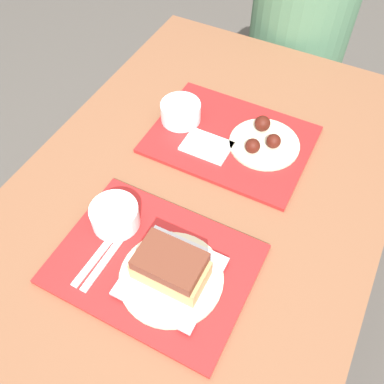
{
  "coord_description": "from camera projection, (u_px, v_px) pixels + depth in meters",
  "views": [
    {
      "loc": [
        0.29,
        -0.54,
        1.64
      ],
      "look_at": [
        0.0,
        0.02,
        0.81
      ],
      "focal_mm": 40.0,
      "sensor_mm": 36.0,
      "label": 1
    }
  ],
  "objects": [
    {
      "name": "ground_plane",
      "position": [
        189.0,
        321.0,
        1.68
      ],
      "size": [
        12.0,
        12.0,
        0.0
      ],
      "primitive_type": "plane",
      "color": "#4C4742"
    },
    {
      "name": "picnic_table",
      "position": [
        188.0,
        229.0,
        1.14
      ],
      "size": [
        0.92,
        1.52,
        0.77
      ],
      "color": "brown",
      "rests_on": "ground_plane"
    },
    {
      "name": "picnic_bench_far",
      "position": [
        290.0,
        97.0,
        1.9
      ],
      "size": [
        0.87,
        0.28,
        0.46
      ],
      "color": "brown",
      "rests_on": "ground_plane"
    },
    {
      "name": "tray_near",
      "position": [
        154.0,
        264.0,
        0.96
      ],
      "size": [
        0.44,
        0.33,
        0.01
      ],
      "color": "red",
      "rests_on": "picnic_table"
    },
    {
      "name": "tray_far",
      "position": [
        229.0,
        139.0,
        1.2
      ],
      "size": [
        0.44,
        0.33,
        0.01
      ],
      "color": "red",
      "rests_on": "picnic_table"
    },
    {
      "name": "bowl_coleslaw_near",
      "position": [
        115.0,
        215.0,
        1.0
      ],
      "size": [
        0.11,
        0.11,
        0.06
      ],
      "color": "silver",
      "rests_on": "tray_near"
    },
    {
      "name": "brisket_sandwich_plate",
      "position": [
        171.0,
        271.0,
        0.91
      ],
      "size": [
        0.23,
        0.23,
        0.09
      ],
      "color": "beige",
      "rests_on": "tray_near"
    },
    {
      "name": "plastic_fork_near",
      "position": [
        97.0,
        256.0,
        0.97
      ],
      "size": [
        0.02,
        0.17,
        0.0
      ],
      "color": "white",
      "rests_on": "tray_near"
    },
    {
      "name": "plastic_knife_near",
      "position": [
        105.0,
        260.0,
        0.96
      ],
      "size": [
        0.02,
        0.17,
        0.0
      ],
      "color": "white",
      "rests_on": "tray_near"
    },
    {
      "name": "condiment_packet",
      "position": [
        175.0,
        239.0,
        0.99
      ],
      "size": [
        0.04,
        0.03,
        0.01
      ],
      "color": "#A59E93",
      "rests_on": "tray_near"
    },
    {
      "name": "bowl_coleslaw_far",
      "position": [
        181.0,
        111.0,
        1.22
      ],
      "size": [
        0.11,
        0.11,
        0.06
      ],
      "color": "silver",
      "rests_on": "tray_far"
    },
    {
      "name": "wings_plate_far",
      "position": [
        264.0,
        140.0,
        1.17
      ],
      "size": [
        0.19,
        0.19,
        0.05
      ],
      "color": "beige",
      "rests_on": "tray_far"
    },
    {
      "name": "napkin_far",
      "position": [
        207.0,
        146.0,
        1.17
      ],
      "size": [
        0.13,
        0.09,
        0.01
      ],
      "color": "white",
      "rests_on": "tray_far"
    },
    {
      "name": "person_seated_across",
      "position": [
        303.0,
        16.0,
        1.6
      ],
      "size": [
        0.38,
        0.38,
        0.75
      ],
      "color": "#477051",
      "rests_on": "picnic_bench_far"
    }
  ]
}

